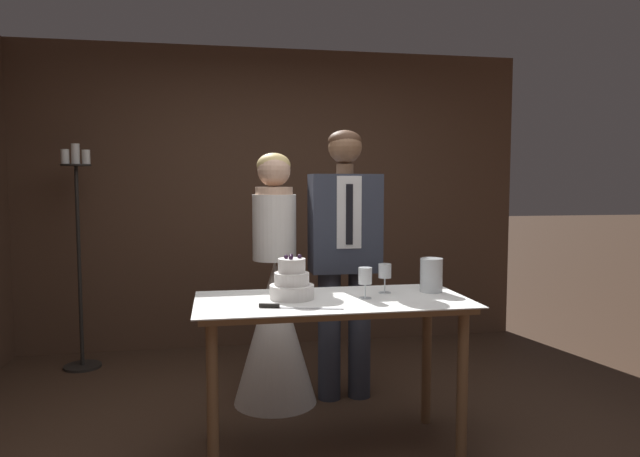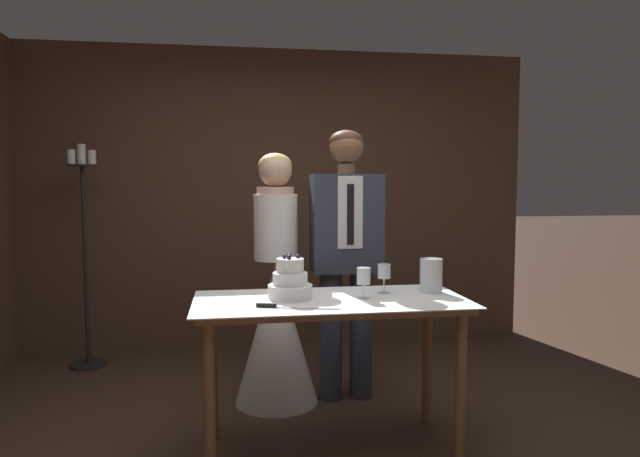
{
  "view_description": "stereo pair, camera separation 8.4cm",
  "coord_description": "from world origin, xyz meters",
  "px_view_note": "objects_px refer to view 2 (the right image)",
  "views": [
    {
      "loc": [
        -0.48,
        -2.7,
        1.43
      ],
      "look_at": [
        0.12,
        0.56,
        1.17
      ],
      "focal_mm": 32.0,
      "sensor_mm": 36.0,
      "label": 1
    },
    {
      "loc": [
        -0.4,
        -2.72,
        1.43
      ],
      "look_at": [
        0.12,
        0.56,
        1.17
      ],
      "focal_mm": 32.0,
      "sensor_mm": 36.0,
      "label": 2
    }
  ],
  "objects_px": {
    "hurricane_candle": "(431,276)",
    "candle_stand": "(85,256)",
    "wine_glass_near": "(364,277)",
    "groom": "(346,246)",
    "wine_glass_middle": "(384,272)",
    "cake_table": "(331,319)",
    "bride": "(276,312)",
    "tiered_cake": "(290,283)",
    "cake_knife": "(282,306)"
  },
  "relations": [
    {
      "from": "tiered_cake",
      "to": "bride",
      "type": "distance_m",
      "value": 0.75
    },
    {
      "from": "bride",
      "to": "cake_table",
      "type": "bearing_deg",
      "value": -72.39
    },
    {
      "from": "wine_glass_near",
      "to": "groom",
      "type": "distance_m",
      "value": 0.76
    },
    {
      "from": "wine_glass_middle",
      "to": "wine_glass_near",
      "type": "bearing_deg",
      "value": -138.97
    },
    {
      "from": "cake_knife",
      "to": "wine_glass_near",
      "type": "xyz_separation_m",
      "value": [
        0.45,
        0.15,
        0.11
      ]
    },
    {
      "from": "cake_knife",
      "to": "wine_glass_near",
      "type": "bearing_deg",
      "value": 35.26
    },
    {
      "from": "wine_glass_middle",
      "to": "candle_stand",
      "type": "xyz_separation_m",
      "value": [
        -1.96,
        1.59,
        -0.07
      ]
    },
    {
      "from": "bride",
      "to": "groom",
      "type": "distance_m",
      "value": 0.62
    },
    {
      "from": "tiered_cake",
      "to": "groom",
      "type": "height_order",
      "value": "groom"
    },
    {
      "from": "wine_glass_middle",
      "to": "groom",
      "type": "distance_m",
      "value": 0.63
    },
    {
      "from": "groom",
      "to": "candle_stand",
      "type": "height_order",
      "value": "groom"
    },
    {
      "from": "cake_table",
      "to": "candle_stand",
      "type": "distance_m",
      "value": 2.36
    },
    {
      "from": "cake_table",
      "to": "wine_glass_middle",
      "type": "relative_size",
      "value": 8.72
    },
    {
      "from": "wine_glass_middle",
      "to": "candle_stand",
      "type": "bearing_deg",
      "value": 140.89
    },
    {
      "from": "wine_glass_near",
      "to": "tiered_cake",
      "type": "bearing_deg",
      "value": 169.93
    },
    {
      "from": "candle_stand",
      "to": "wine_glass_near",
      "type": "bearing_deg",
      "value": -43.49
    },
    {
      "from": "tiered_cake",
      "to": "wine_glass_near",
      "type": "xyz_separation_m",
      "value": [
        0.38,
        -0.07,
        0.03
      ]
    },
    {
      "from": "cake_knife",
      "to": "candle_stand",
      "type": "distance_m",
      "value": 2.31
    },
    {
      "from": "cake_table",
      "to": "groom",
      "type": "bearing_deg",
      "value": 72.38
    },
    {
      "from": "cake_table",
      "to": "cake_knife",
      "type": "bearing_deg",
      "value": -147.66
    },
    {
      "from": "cake_table",
      "to": "candle_stand",
      "type": "xyz_separation_m",
      "value": [
        -1.64,
        1.7,
        0.16
      ]
    },
    {
      "from": "wine_glass_middle",
      "to": "bride",
      "type": "bearing_deg",
      "value": 131.4
    },
    {
      "from": "cake_table",
      "to": "bride",
      "type": "distance_m",
      "value": 0.77
    },
    {
      "from": "groom",
      "to": "candle_stand",
      "type": "bearing_deg",
      "value": 152.63
    },
    {
      "from": "hurricane_candle",
      "to": "bride",
      "type": "distance_m",
      "value": 1.08
    },
    {
      "from": "cake_knife",
      "to": "wine_glass_middle",
      "type": "xyz_separation_m",
      "value": [
        0.59,
        0.28,
        0.11
      ]
    },
    {
      "from": "bride",
      "to": "tiered_cake",
      "type": "bearing_deg",
      "value": -88.15
    },
    {
      "from": "wine_glass_near",
      "to": "hurricane_candle",
      "type": "bearing_deg",
      "value": 15.7
    },
    {
      "from": "cake_table",
      "to": "tiered_cake",
      "type": "distance_m",
      "value": 0.29
    },
    {
      "from": "wine_glass_near",
      "to": "wine_glass_middle",
      "type": "relative_size",
      "value": 1.01
    },
    {
      "from": "cake_knife",
      "to": "wine_glass_near",
      "type": "distance_m",
      "value": 0.48
    },
    {
      "from": "hurricane_candle",
      "to": "candle_stand",
      "type": "distance_m",
      "value": 2.74
    },
    {
      "from": "tiered_cake",
      "to": "groom",
      "type": "distance_m",
      "value": 0.82
    },
    {
      "from": "cake_table",
      "to": "cake_knife",
      "type": "relative_size",
      "value": 3.55
    },
    {
      "from": "bride",
      "to": "candle_stand",
      "type": "bearing_deg",
      "value": 145.49
    },
    {
      "from": "wine_glass_near",
      "to": "bride",
      "type": "bearing_deg",
      "value": 118.29
    },
    {
      "from": "tiered_cake",
      "to": "hurricane_candle",
      "type": "distance_m",
      "value": 0.8
    },
    {
      "from": "tiered_cake",
      "to": "hurricane_candle",
      "type": "relative_size",
      "value": 1.24
    },
    {
      "from": "cake_table",
      "to": "bride",
      "type": "xyz_separation_m",
      "value": [
        -0.23,
        0.73,
        -0.11
      ]
    },
    {
      "from": "bride",
      "to": "hurricane_candle",
      "type": "bearing_deg",
      "value": -37.81
    },
    {
      "from": "cake_table",
      "to": "cake_knife",
      "type": "height_order",
      "value": "cake_knife"
    },
    {
      "from": "cake_table",
      "to": "candle_stand",
      "type": "height_order",
      "value": "candle_stand"
    },
    {
      "from": "wine_glass_near",
      "to": "candle_stand",
      "type": "xyz_separation_m",
      "value": [
        -1.81,
        1.72,
        -0.07
      ]
    },
    {
      "from": "cake_knife",
      "to": "hurricane_candle",
      "type": "relative_size",
      "value": 2.13
    },
    {
      "from": "tiered_cake",
      "to": "bride",
      "type": "relative_size",
      "value": 0.14
    },
    {
      "from": "cake_knife",
      "to": "wine_glass_middle",
      "type": "distance_m",
      "value": 0.66
    },
    {
      "from": "wine_glass_near",
      "to": "groom",
      "type": "xyz_separation_m",
      "value": [
        0.06,
        0.75,
        0.08
      ]
    },
    {
      "from": "cake_knife",
      "to": "wine_glass_middle",
      "type": "relative_size",
      "value": 2.46
    },
    {
      "from": "wine_glass_middle",
      "to": "hurricane_candle",
      "type": "height_order",
      "value": "hurricane_candle"
    },
    {
      "from": "cake_knife",
      "to": "hurricane_candle",
      "type": "xyz_separation_m",
      "value": [
        0.86,
        0.27,
        0.08
      ]
    }
  ]
}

